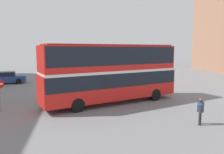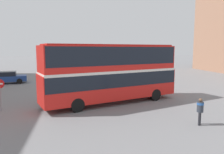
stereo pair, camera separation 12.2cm
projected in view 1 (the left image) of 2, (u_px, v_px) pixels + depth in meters
ground_plane at (117, 101)px, 18.28m from camera, size 240.00×240.00×0.00m
double_decker_bus at (112, 70)px, 17.30m from camera, size 11.36×6.13×4.67m
pedestrian_foreground at (201, 108)px, 12.44m from camera, size 0.54×0.54×1.55m
parked_car_kerb_near at (125, 70)px, 36.16m from camera, size 4.51×2.33×1.53m
parked_car_kerb_far at (7, 77)px, 27.29m from camera, size 4.64×2.68×1.51m
no_entry_sign at (0, 90)px, 15.11m from camera, size 0.65×0.08×2.25m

